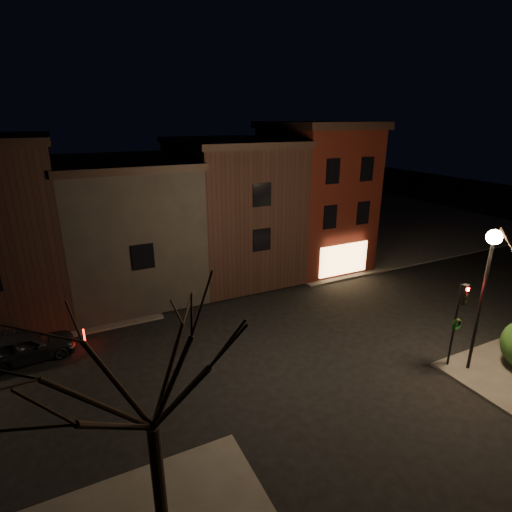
{
  "coord_description": "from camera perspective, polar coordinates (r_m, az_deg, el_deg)",
  "views": [
    {
      "loc": [
        -9.27,
        -15.62,
        10.85
      ],
      "look_at": [
        0.48,
        4.19,
        3.2
      ],
      "focal_mm": 28.0,
      "sensor_mm": 36.0,
      "label": 1
    }
  ],
  "objects": [
    {
      "name": "bare_tree_left",
      "position": [
        10.26,
        -15.53,
        -13.54
      ],
      "size": [
        5.6,
        5.6,
        7.5
      ],
      "color": "black",
      "rests_on": "sidewalk_near_left"
    },
    {
      "name": "street_lamp_near",
      "position": [
        19.07,
        30.32,
        -0.89
      ],
      "size": [
        0.6,
        0.6,
        6.48
      ],
      "color": "black",
      "rests_on": "sidewalk_near_right"
    },
    {
      "name": "row_building_a",
      "position": [
        28.88,
        -3.75,
        7.05
      ],
      "size": [
        7.3,
        10.3,
        9.4
      ],
      "color": "black",
      "rests_on": "ground"
    },
    {
      "name": "traffic_signal",
      "position": [
        19.69,
        27.01,
        -7.23
      ],
      "size": [
        0.58,
        0.38,
        4.05
      ],
      "color": "black",
      "rests_on": "sidewalk_near_right"
    },
    {
      "name": "ground",
      "position": [
        21.15,
        3.92,
        -11.8
      ],
      "size": [
        120.0,
        120.0,
        0.0
      ],
      "primitive_type": "plane",
      "color": "black",
      "rests_on": "ground"
    },
    {
      "name": "parked_car_a",
      "position": [
        21.99,
        -29.99,
        -11.13
      ],
      "size": [
        4.34,
        2.03,
        1.44
      ],
      "primitive_type": "imported",
      "rotation": [
        0.0,
        0.0,
        1.65
      ],
      "color": "black",
      "rests_on": "ground"
    },
    {
      "name": "sidewalk_far_right",
      "position": [
        47.35,
        12.91,
        5.45
      ],
      "size": [
        30.0,
        30.0,
        0.12
      ],
      "primitive_type": "cube",
      "color": "#2D2B28",
      "rests_on": "ground"
    },
    {
      "name": "corner_building",
      "position": [
        30.94,
        8.29,
        8.77
      ],
      "size": [
        6.5,
        8.5,
        10.5
      ],
      "color": "#46130C",
      "rests_on": "ground"
    },
    {
      "name": "row_building_b",
      "position": [
        27.15,
        -18.03,
        4.27
      ],
      "size": [
        7.8,
        10.3,
        8.4
      ],
      "color": "black",
      "rests_on": "ground"
    }
  ]
}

